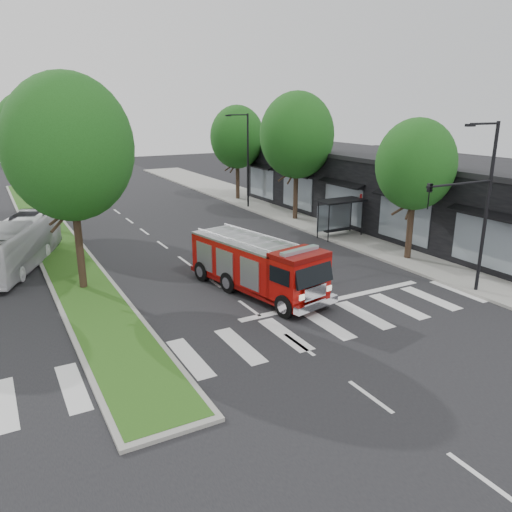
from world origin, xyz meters
The scene contains 14 objects.
ground centered at (0.00, 0.00, 0.00)m, with size 140.00×140.00×0.00m, color black.
sidewalk_right centered at (12.50, 10.00, 0.07)m, with size 5.00×80.00×0.15m, color gray.
median centered at (-6.00, 18.00, 0.08)m, with size 3.00×50.00×0.15m.
storefront_row centered at (17.00, 10.00, 2.50)m, with size 8.00×30.00×5.00m, color black.
bus_shelter centered at (11.20, 8.15, 2.04)m, with size 3.20×1.60×2.61m.
tree_right_near centered at (11.50, 2.00, 5.51)m, with size 4.40×4.40×8.05m.
tree_right_mid centered at (11.50, 14.00, 6.49)m, with size 5.60×5.60×9.72m.
tree_right_far centered at (11.50, 24.00, 5.84)m, with size 5.00×5.00×8.73m.
tree_median_near centered at (-6.00, 6.00, 6.81)m, with size 5.80×5.80×10.16m.
tree_median_far centered at (-6.00, 20.00, 6.49)m, with size 5.60×5.60×9.72m.
streetlight_right_near centered at (9.61, -3.50, 4.67)m, with size 4.08×0.22×8.00m.
streetlight_right_far centered at (10.35, 20.00, 4.48)m, with size 2.11×0.20×8.00m.
fire_engine centered at (1.29, 1.66, 1.33)m, with size 3.95×8.33×2.78m.
city_bus centered at (-8.50, 11.33, 1.31)m, with size 2.20×9.41×2.62m, color silver.
Camera 1 is at (-9.60, -18.15, 8.65)m, focal length 35.00 mm.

